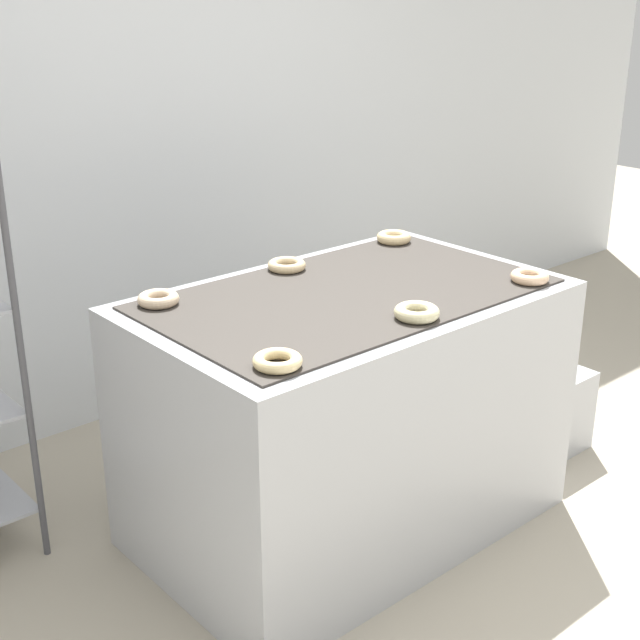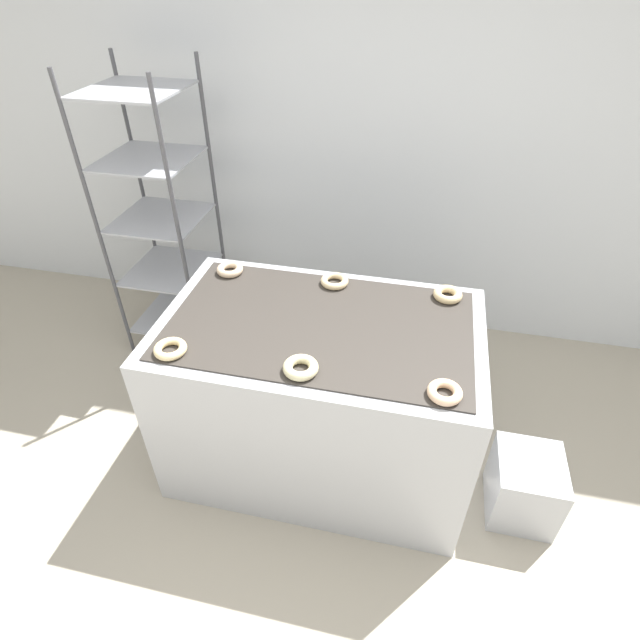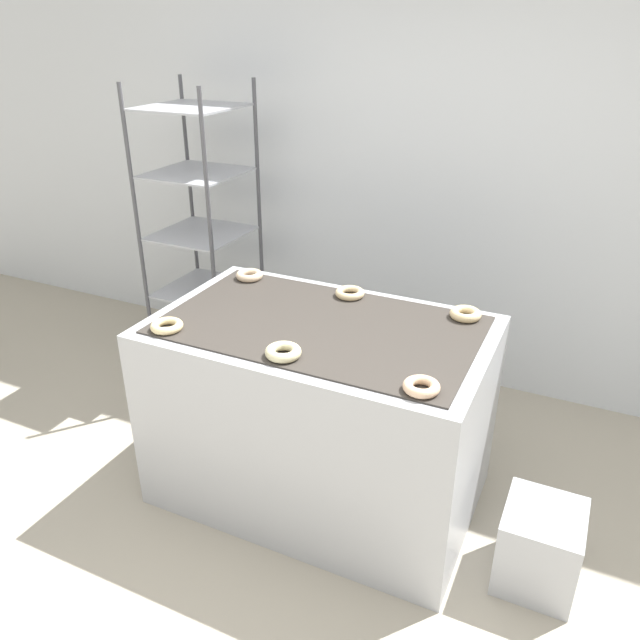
{
  "view_description": "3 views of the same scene",
  "coord_description": "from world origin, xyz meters",
  "px_view_note": "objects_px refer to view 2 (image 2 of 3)",
  "views": [
    {
      "loc": [
        -1.98,
        -1.42,
        1.95
      ],
      "look_at": [
        0.0,
        0.86,
        0.78
      ],
      "focal_mm": 50.0,
      "sensor_mm": 36.0,
      "label": 1
    },
    {
      "loc": [
        0.4,
        -1.05,
        2.33
      ],
      "look_at": [
        0.0,
        0.71,
        0.95
      ],
      "focal_mm": 28.0,
      "sensor_mm": 36.0,
      "label": 2
    },
    {
      "loc": [
        1.06,
        -1.52,
        2.15
      ],
      "look_at": [
        0.0,
        0.71,
        0.95
      ],
      "focal_mm": 35.0,
      "sensor_mm": 36.0,
      "label": 3
    }
  ],
  "objects_px": {
    "donut_near_left": "(170,349)",
    "donut_near_right": "(445,392)",
    "baking_rack_cart": "(161,218)",
    "fryer_machine": "(320,395)",
    "donut_far_center": "(334,281)",
    "donut_near_center": "(301,368)",
    "glaze_bin": "(524,486)",
    "donut_far_right": "(448,294)",
    "donut_far_left": "(230,269)"
  },
  "relations": [
    {
      "from": "donut_near_left",
      "to": "donut_near_right",
      "type": "height_order",
      "value": "donut_near_right"
    },
    {
      "from": "baking_rack_cart",
      "to": "donut_near_right",
      "type": "relative_size",
      "value": 13.44
    },
    {
      "from": "fryer_machine",
      "to": "donut_near_right",
      "type": "bearing_deg",
      "value": -30.92
    },
    {
      "from": "baking_rack_cart",
      "to": "donut_far_center",
      "type": "bearing_deg",
      "value": -22.14
    },
    {
      "from": "donut_near_center",
      "to": "donut_far_center",
      "type": "height_order",
      "value": "donut_near_center"
    },
    {
      "from": "glaze_bin",
      "to": "donut_near_right",
      "type": "bearing_deg",
      "value": -155.84
    },
    {
      "from": "donut_far_right",
      "to": "glaze_bin",
      "type": "bearing_deg",
      "value": -42.55
    },
    {
      "from": "glaze_bin",
      "to": "donut_far_left",
      "type": "distance_m",
      "value": 1.85
    },
    {
      "from": "donut_far_left",
      "to": "donut_far_center",
      "type": "xyz_separation_m",
      "value": [
        0.56,
        0.01,
        -0.0
      ]
    },
    {
      "from": "baking_rack_cart",
      "to": "donut_far_right",
      "type": "bearing_deg",
      "value": -15.52
    },
    {
      "from": "donut_near_center",
      "to": "donut_far_center",
      "type": "distance_m",
      "value": 0.67
    },
    {
      "from": "donut_far_center",
      "to": "donut_far_right",
      "type": "xyz_separation_m",
      "value": [
        0.57,
        -0.0,
        0.0
      ]
    },
    {
      "from": "donut_near_right",
      "to": "baking_rack_cart",
      "type": "bearing_deg",
      "value": 146.68
    },
    {
      "from": "fryer_machine",
      "to": "glaze_bin",
      "type": "bearing_deg",
      "value": -6.34
    },
    {
      "from": "donut_near_center",
      "to": "donut_near_right",
      "type": "relative_size",
      "value": 1.07
    },
    {
      "from": "donut_near_left",
      "to": "donut_far_left",
      "type": "xyz_separation_m",
      "value": [
        0.02,
        0.66,
        0.0
      ]
    },
    {
      "from": "donut_far_right",
      "to": "donut_near_left",
      "type": "bearing_deg",
      "value": -149.59
    },
    {
      "from": "fryer_machine",
      "to": "donut_far_left",
      "type": "bearing_deg",
      "value": 149.82
    },
    {
      "from": "fryer_machine",
      "to": "donut_near_right",
      "type": "xyz_separation_m",
      "value": [
        0.57,
        -0.34,
        0.49
      ]
    },
    {
      "from": "baking_rack_cart",
      "to": "donut_far_left",
      "type": "xyz_separation_m",
      "value": [
        0.66,
        -0.51,
        0.02
      ]
    },
    {
      "from": "baking_rack_cart",
      "to": "donut_near_left",
      "type": "bearing_deg",
      "value": -61.32
    },
    {
      "from": "baking_rack_cart",
      "to": "donut_far_right",
      "type": "height_order",
      "value": "baking_rack_cart"
    },
    {
      "from": "glaze_bin",
      "to": "donut_near_center",
      "type": "distance_m",
      "value": 1.34
    },
    {
      "from": "glaze_bin",
      "to": "donut_near_left",
      "type": "distance_m",
      "value": 1.83
    },
    {
      "from": "donut_far_left",
      "to": "donut_far_right",
      "type": "xyz_separation_m",
      "value": [
        1.13,
        0.01,
        0.0
      ]
    },
    {
      "from": "donut_near_center",
      "to": "donut_far_right",
      "type": "distance_m",
      "value": 0.88
    },
    {
      "from": "fryer_machine",
      "to": "donut_near_center",
      "type": "distance_m",
      "value": 0.59
    },
    {
      "from": "donut_near_left",
      "to": "donut_far_center",
      "type": "bearing_deg",
      "value": 49.49
    },
    {
      "from": "baking_rack_cart",
      "to": "donut_far_left",
      "type": "distance_m",
      "value": 0.83
    },
    {
      "from": "donut_near_right",
      "to": "donut_far_center",
      "type": "relative_size",
      "value": 0.96
    },
    {
      "from": "fryer_machine",
      "to": "glaze_bin",
      "type": "xyz_separation_m",
      "value": [
        1.06,
        -0.12,
        -0.28
      ]
    },
    {
      "from": "donut_near_left",
      "to": "donut_far_right",
      "type": "distance_m",
      "value": 1.33
    },
    {
      "from": "donut_far_left",
      "to": "donut_far_center",
      "type": "distance_m",
      "value": 0.56
    },
    {
      "from": "glaze_bin",
      "to": "donut_near_left",
      "type": "relative_size",
      "value": 2.56
    },
    {
      "from": "baking_rack_cart",
      "to": "donut_far_right",
      "type": "relative_size",
      "value": 13.01
    },
    {
      "from": "baking_rack_cart",
      "to": "donut_far_center",
      "type": "height_order",
      "value": "baking_rack_cart"
    },
    {
      "from": "donut_far_right",
      "to": "donut_far_left",
      "type": "bearing_deg",
      "value": -179.39
    },
    {
      "from": "donut_far_left",
      "to": "donut_far_center",
      "type": "bearing_deg",
      "value": 1.38
    },
    {
      "from": "fryer_machine",
      "to": "donut_near_right",
      "type": "relative_size",
      "value": 10.93
    },
    {
      "from": "glaze_bin",
      "to": "donut_near_right",
      "type": "distance_m",
      "value": 0.94
    },
    {
      "from": "donut_near_right",
      "to": "donut_far_right",
      "type": "distance_m",
      "value": 0.68
    },
    {
      "from": "donut_far_left",
      "to": "donut_near_left",
      "type": "bearing_deg",
      "value": -91.56
    },
    {
      "from": "donut_far_left",
      "to": "glaze_bin",
      "type": "bearing_deg",
      "value": -15.3
    },
    {
      "from": "donut_far_center",
      "to": "donut_far_right",
      "type": "bearing_deg",
      "value": -0.15
    },
    {
      "from": "donut_near_center",
      "to": "baking_rack_cart",
      "type": "bearing_deg",
      "value": 136.17
    },
    {
      "from": "donut_far_right",
      "to": "fryer_machine",
      "type": "bearing_deg",
      "value": -149.14
    },
    {
      "from": "donut_near_left",
      "to": "donut_near_right",
      "type": "xyz_separation_m",
      "value": [
        1.15,
        -0.01,
        0.0
      ]
    },
    {
      "from": "baking_rack_cart",
      "to": "donut_near_center",
      "type": "relative_size",
      "value": 12.52
    },
    {
      "from": "donut_far_left",
      "to": "baking_rack_cart",
      "type": "bearing_deg",
      "value": 142.3
    },
    {
      "from": "donut_near_left",
      "to": "donut_far_right",
      "type": "bearing_deg",
      "value": 30.41
    }
  ]
}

